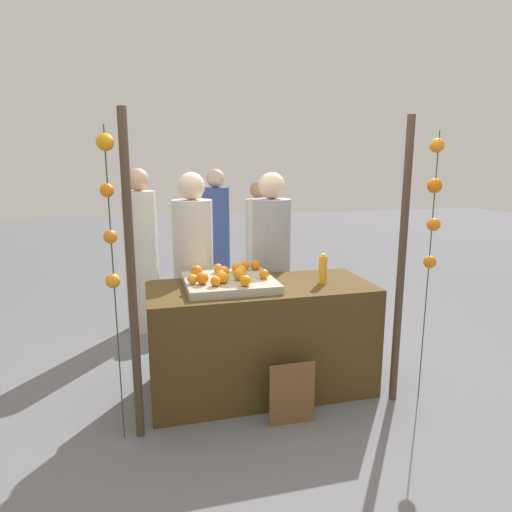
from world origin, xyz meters
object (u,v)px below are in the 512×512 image
orange_1 (245,265)px  juice_bottle (323,270)px  orange_0 (223,278)px  vendor_left (194,279)px  vendor_right (271,275)px  stall_counter (261,338)px  chalkboard_sign (292,394)px

orange_1 → juice_bottle: size_ratio=0.31×
orange_0 → orange_1: orange_0 is taller
vendor_left → vendor_right: 0.69m
juice_bottle → vendor_right: 0.68m
stall_counter → vendor_right: size_ratio=1.01×
vendor_left → stall_counter: bearing=-52.4°
stall_counter → vendor_right: 0.70m
juice_bottle → vendor_left: bearing=145.3°
vendor_right → orange_1: bearing=-139.3°
juice_bottle → vendor_right: bearing=111.3°
stall_counter → juice_bottle: size_ratio=7.30×
orange_0 → chalkboard_sign: orange_0 is taller
orange_0 → vendor_left: (-0.14, 0.66, -0.17)m
orange_0 → vendor_left: bearing=102.0°
stall_counter → orange_0: (-0.31, -0.08, 0.53)m
stall_counter → juice_bottle: (0.48, -0.06, 0.54)m
juice_bottle → chalkboard_sign: juice_bottle is taller
juice_bottle → chalkboard_sign: size_ratio=0.51×
juice_bottle → chalkboard_sign: (-0.40, -0.46, -0.75)m
vendor_right → vendor_left: bearing=177.3°
orange_1 → vendor_right: size_ratio=0.04×
juice_bottle → orange_0: bearing=-178.8°
orange_1 → stall_counter: bearing=-78.3°
stall_counter → orange_0: orange_0 is taller
juice_bottle → chalkboard_sign: bearing=-130.9°
orange_1 → vendor_left: vendor_left is taller
juice_bottle → chalkboard_sign: 0.97m
orange_0 → chalkboard_sign: size_ratio=0.19×
chalkboard_sign → stall_counter: bearing=98.6°
orange_1 → juice_bottle: (0.54, -0.35, 0.01)m
chalkboard_sign → juice_bottle: bearing=49.1°
stall_counter → orange_0: bearing=-165.2°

